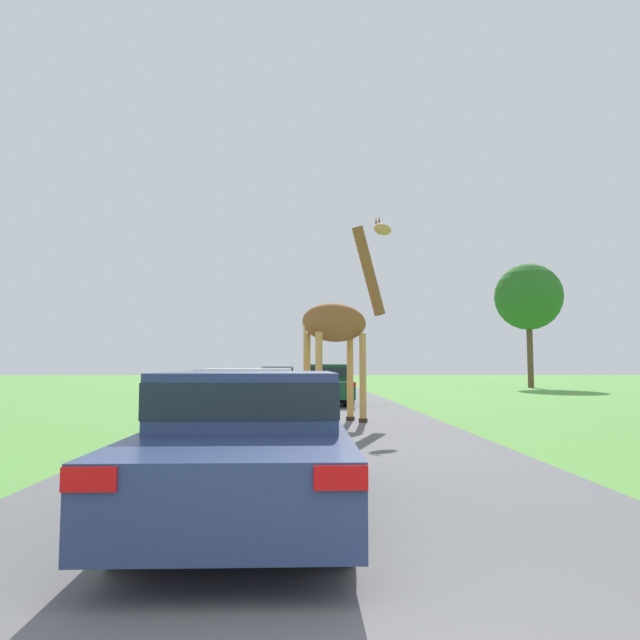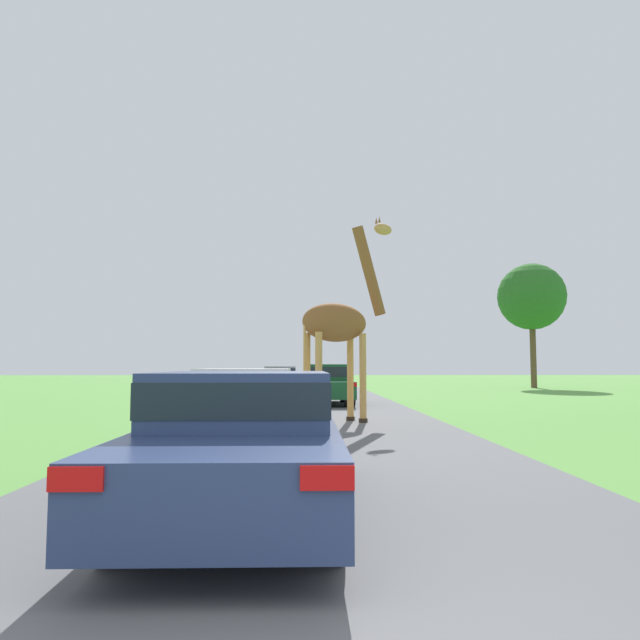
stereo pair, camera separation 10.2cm
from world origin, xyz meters
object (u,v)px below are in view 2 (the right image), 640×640
(car_queue_right, at_px, (281,378))
(car_queue_left, at_px, (327,383))
(giraffe_near_road, at_px, (340,323))
(car_lead_maroon, at_px, (245,437))
(car_far_ahead, at_px, (245,403))
(tree_centre_back, at_px, (532,297))

(car_queue_right, bearing_deg, car_queue_left, -77.86)
(giraffe_near_road, xyz_separation_m, car_lead_maroon, (-1.44, -8.56, -1.73))
(car_lead_maroon, height_order, car_queue_right, car_queue_right)
(car_far_ahead, bearing_deg, car_lead_maroon, -83.91)
(giraffe_near_road, distance_m, car_far_ahead, 4.53)
(giraffe_near_road, relative_size, car_lead_maroon, 1.18)
(giraffe_near_road, distance_m, car_lead_maroon, 8.85)
(car_queue_left, relative_size, tree_centre_back, 0.52)
(car_queue_right, bearing_deg, car_far_ahead, -89.25)
(car_queue_right, height_order, car_far_ahead, car_queue_right)
(car_far_ahead, xyz_separation_m, tree_centre_back, (15.35, 24.99, 4.98))
(car_lead_maroon, bearing_deg, giraffe_near_road, 80.42)
(car_lead_maroon, relative_size, car_queue_left, 1.11)
(car_queue_left, bearing_deg, car_far_ahead, -100.32)
(giraffe_near_road, xyz_separation_m, car_queue_right, (-2.23, 16.62, -1.73))
(car_queue_left, distance_m, tree_centre_back, 20.51)
(giraffe_near_road, relative_size, car_queue_right, 1.17)
(car_queue_left, height_order, car_far_ahead, car_queue_left)
(car_lead_maroon, relative_size, tree_centre_back, 0.58)
(car_lead_maroon, height_order, tree_centre_back, tree_centre_back)
(tree_centre_back, bearing_deg, car_lead_maroon, -116.42)
(giraffe_near_road, height_order, car_lead_maroon, giraffe_near_road)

